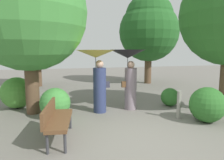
{
  "coord_description": "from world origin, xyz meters",
  "views": [
    {
      "loc": [
        -1.89,
        -4.43,
        2.0
      ],
      "look_at": [
        0.0,
        2.62,
        0.98
      ],
      "focal_mm": 33.38,
      "sensor_mm": 36.0,
      "label": 1
    }
  ],
  "objects_px": {
    "person_left": "(97,69)",
    "park_bench": "(56,118)",
    "tree_near_left": "(37,41)",
    "tree_near_right": "(149,27)",
    "tree_mid_left": "(28,3)",
    "person_right": "(129,67)",
    "path_marker_post": "(179,105)"
  },
  "relations": [
    {
      "from": "tree_near_left",
      "to": "tree_near_right",
      "type": "bearing_deg",
      "value": -4.64
    },
    {
      "from": "person_right",
      "to": "tree_near_left",
      "type": "distance_m",
      "value": 6.78
    },
    {
      "from": "person_left",
      "to": "tree_near_right",
      "type": "distance_m",
      "value": 7.1
    },
    {
      "from": "person_right",
      "to": "park_bench",
      "type": "height_order",
      "value": "person_right"
    },
    {
      "from": "person_right",
      "to": "tree_near_left",
      "type": "height_order",
      "value": "tree_near_left"
    },
    {
      "from": "tree_mid_left",
      "to": "path_marker_post",
      "type": "relative_size",
      "value": 6.5
    },
    {
      "from": "park_bench",
      "to": "path_marker_post",
      "type": "xyz_separation_m",
      "value": [
        3.5,
        0.59,
        -0.09
      ]
    },
    {
      "from": "person_left",
      "to": "tree_near_left",
      "type": "bearing_deg",
      "value": 14.82
    },
    {
      "from": "tree_near_left",
      "to": "person_left",
      "type": "bearing_deg",
      "value": -69.03
    },
    {
      "from": "tree_near_right",
      "to": "person_left",
      "type": "bearing_deg",
      "value": -128.41
    },
    {
      "from": "person_left",
      "to": "park_bench",
      "type": "distance_m",
      "value": 2.47
    },
    {
      "from": "person_left",
      "to": "person_right",
      "type": "bearing_deg",
      "value": -91.97
    },
    {
      "from": "tree_near_right",
      "to": "path_marker_post",
      "type": "xyz_separation_m",
      "value": [
        -2.05,
        -6.62,
        -3.01
      ]
    },
    {
      "from": "person_left",
      "to": "tree_near_left",
      "type": "height_order",
      "value": "tree_near_left"
    },
    {
      "from": "tree_near_right",
      "to": "tree_near_left",
      "type": "bearing_deg",
      "value": 175.36
    },
    {
      "from": "person_left",
      "to": "tree_mid_left",
      "type": "height_order",
      "value": "tree_mid_left"
    },
    {
      "from": "person_right",
      "to": "person_left",
      "type": "bearing_deg",
      "value": 88.03
    },
    {
      "from": "park_bench",
      "to": "tree_near_left",
      "type": "xyz_separation_m",
      "value": [
        -0.93,
        7.74,
        2.06
      ]
    },
    {
      "from": "tree_near_right",
      "to": "path_marker_post",
      "type": "bearing_deg",
      "value": -107.22
    },
    {
      "from": "person_right",
      "to": "tree_mid_left",
      "type": "relative_size",
      "value": 0.37
    },
    {
      "from": "person_left",
      "to": "tree_mid_left",
      "type": "bearing_deg",
      "value": 71.75
    },
    {
      "from": "tree_near_left",
      "to": "tree_near_right",
      "type": "distance_m",
      "value": 6.56
    },
    {
      "from": "tree_mid_left",
      "to": "person_right",
      "type": "bearing_deg",
      "value": -6.5
    },
    {
      "from": "person_right",
      "to": "tree_mid_left",
      "type": "height_order",
      "value": "tree_mid_left"
    },
    {
      "from": "tree_near_right",
      "to": "tree_mid_left",
      "type": "bearing_deg",
      "value": -141.98
    },
    {
      "from": "tree_near_left",
      "to": "tree_mid_left",
      "type": "height_order",
      "value": "tree_mid_left"
    },
    {
      "from": "person_left",
      "to": "tree_mid_left",
      "type": "distance_m",
      "value": 2.89
    },
    {
      "from": "person_right",
      "to": "tree_near_right",
      "type": "relative_size",
      "value": 0.38
    },
    {
      "from": "person_right",
      "to": "tree_near_left",
      "type": "relative_size",
      "value": 0.5
    },
    {
      "from": "tree_near_right",
      "to": "tree_mid_left",
      "type": "distance_m",
      "value": 7.96
    },
    {
      "from": "person_right",
      "to": "park_bench",
      "type": "distance_m",
      "value": 3.24
    },
    {
      "from": "person_left",
      "to": "park_bench",
      "type": "height_order",
      "value": "person_left"
    }
  ]
}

